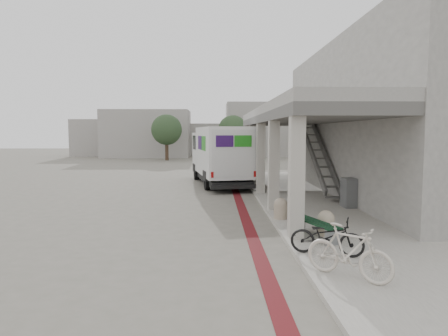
{
  "coord_description": "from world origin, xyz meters",
  "views": [
    {
      "loc": [
        -0.06,
        -13.84,
        2.9
      ],
      "look_at": [
        0.31,
        0.77,
        1.6
      ],
      "focal_mm": 32.0,
      "sensor_mm": 36.0,
      "label": 1
    }
  ],
  "objects_px": {
    "bench": "(314,226)",
    "utility_cabinet": "(350,193)",
    "bicycle_cream": "(349,252)",
    "fedex_truck": "(220,154)",
    "bicycle_black": "(327,236)"
  },
  "relations": [
    {
      "from": "bench",
      "to": "bicycle_cream",
      "type": "xyz_separation_m",
      "value": [
        -0.1,
        -2.99,
        0.2
      ]
    },
    {
      "from": "bicycle_black",
      "to": "bicycle_cream",
      "type": "bearing_deg",
      "value": -158.52
    },
    {
      "from": "bench",
      "to": "utility_cabinet",
      "type": "height_order",
      "value": "utility_cabinet"
    },
    {
      "from": "utility_cabinet",
      "to": "bicycle_cream",
      "type": "bearing_deg",
      "value": -112.63
    },
    {
      "from": "fedex_truck",
      "to": "bicycle_black",
      "type": "bearing_deg",
      "value": -90.12
    },
    {
      "from": "fedex_truck",
      "to": "bench",
      "type": "distance_m",
      "value": 12.09
    },
    {
      "from": "bicycle_black",
      "to": "bicycle_cream",
      "type": "height_order",
      "value": "bicycle_cream"
    },
    {
      "from": "utility_cabinet",
      "to": "bicycle_cream",
      "type": "xyz_separation_m",
      "value": [
        -2.5,
        -7.27,
        -0.02
      ]
    },
    {
      "from": "fedex_truck",
      "to": "utility_cabinet",
      "type": "xyz_separation_m",
      "value": [
        4.71,
        -7.52,
        -1.03
      ]
    },
    {
      "from": "utility_cabinet",
      "to": "bicycle_cream",
      "type": "relative_size",
      "value": 0.63
    },
    {
      "from": "bicycle_cream",
      "to": "fedex_truck",
      "type": "bearing_deg",
      "value": 51.35
    },
    {
      "from": "fedex_truck",
      "to": "bicycle_cream",
      "type": "relative_size",
      "value": 4.46
    },
    {
      "from": "bench",
      "to": "utility_cabinet",
      "type": "bearing_deg",
      "value": 41.32
    },
    {
      "from": "bench",
      "to": "fedex_truck",
      "type": "bearing_deg",
      "value": 81.65
    },
    {
      "from": "fedex_truck",
      "to": "bicycle_cream",
      "type": "height_order",
      "value": "fedex_truck"
    }
  ]
}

